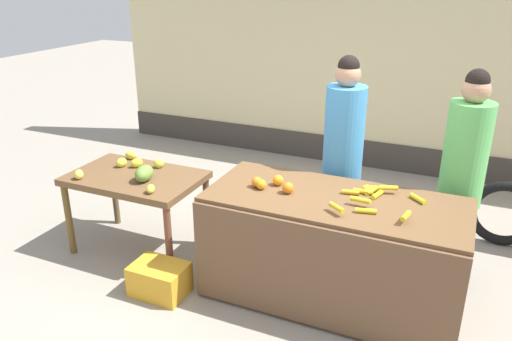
% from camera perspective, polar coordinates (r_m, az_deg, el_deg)
% --- Properties ---
extents(ground_plane, '(24.00, 24.00, 0.00)m').
position_cam_1_polar(ground_plane, '(4.31, 4.26, -13.00)').
color(ground_plane, gray).
extents(market_wall_back, '(7.46, 0.23, 2.92)m').
position_cam_1_polar(market_wall_back, '(6.63, 14.03, 12.33)').
color(market_wall_back, beige).
rests_on(market_wall_back, ground).
extents(fruit_stall_counter, '(1.95, 0.87, 0.87)m').
position_cam_1_polar(fruit_stall_counter, '(3.99, 8.65, -8.90)').
color(fruit_stall_counter, brown).
rests_on(fruit_stall_counter, ground).
extents(side_table_wooden, '(1.18, 0.75, 0.75)m').
position_cam_1_polar(side_table_wooden, '(4.64, -13.52, -1.53)').
color(side_table_wooden, brown).
rests_on(side_table_wooden, ground).
extents(banana_bunch_pile, '(0.63, 0.60, 0.07)m').
position_cam_1_polar(banana_bunch_pile, '(3.80, 13.19, -2.94)').
color(banana_bunch_pile, gold).
rests_on(banana_bunch_pile, fruit_stall_counter).
extents(orange_pile, '(0.35, 0.21, 0.09)m').
position_cam_1_polar(orange_pile, '(3.89, 1.83, -1.51)').
color(orange_pile, orange).
rests_on(orange_pile, fruit_stall_counter).
extents(mango_papaya_pile, '(0.85, 0.69, 0.14)m').
position_cam_1_polar(mango_papaya_pile, '(4.57, -13.41, 0.07)').
color(mango_papaya_pile, '#E2CB4B').
rests_on(mango_papaya_pile, side_table_wooden).
extents(vendor_woman_blue_shirt, '(0.34, 0.34, 1.83)m').
position_cam_1_polar(vendor_woman_blue_shirt, '(4.41, 9.79, 1.14)').
color(vendor_woman_blue_shirt, '#33333D').
rests_on(vendor_woman_blue_shirt, ground).
extents(vendor_woman_green_shirt, '(0.34, 0.34, 1.79)m').
position_cam_1_polar(vendor_woman_green_shirt, '(4.33, 22.34, -0.97)').
color(vendor_woman_green_shirt, '#33333D').
rests_on(vendor_woman_green_shirt, ground).
extents(produce_crate, '(0.44, 0.32, 0.26)m').
position_cam_1_polar(produce_crate, '(4.22, -10.91, -12.07)').
color(produce_crate, gold).
rests_on(produce_crate, ground).
extents(produce_sack, '(0.44, 0.40, 0.55)m').
position_cam_1_polar(produce_sack, '(5.07, 0.23, -3.68)').
color(produce_sack, tan).
rests_on(produce_sack, ground).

